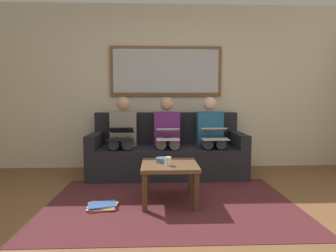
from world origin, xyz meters
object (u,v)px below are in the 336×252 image
Objects in this scene: laptop_white at (168,134)px; person_right at (123,134)px; laptop_silver at (214,134)px; person_middle at (167,133)px; framed_mirror at (166,71)px; laptop_black at (121,134)px; couch at (167,153)px; magazine_stack at (103,206)px; cup at (168,161)px; bowl at (162,160)px; coffee_table at (170,170)px; person_left at (211,133)px.

person_right is (0.64, -0.24, -0.02)m from laptop_white.
laptop_silver is 0.32× the size of person_middle.
laptop_silver is at bearing -179.58° from laptop_white.
laptop_black is at bearing 47.07° from framed_mirror.
magazine_stack is (0.70, 1.38, -0.29)m from couch.
framed_mirror is at bearing -91.15° from cup.
person_middle is (0.00, 0.07, 0.30)m from couch.
magazine_stack is at bearing 38.58° from laptop_silver.
cup reaches higher than bowl.
framed_mirror reaches higher than laptop_black.
person_middle is at bearing -90.71° from coffee_table.
person_left reaches higher than coffee_table.
laptop_black is at bearing -57.26° from bowl.
laptop_silver is at bearing -141.42° from magazine_stack.
cup is at bearing 120.99° from laptop_black.
coffee_table is 0.52× the size of person_left.
laptop_white is at bearing 90.00° from person_middle.
bowl is 0.77m from magazine_stack.
couch is 6.58× the size of magazine_stack.
bowl is at bearing -159.65° from magazine_stack.
laptop_silver reaches higher than laptop_white.
cup is 1.39m from person_right.
couch is at bearing -91.49° from cup.
laptop_black is (0.64, -0.01, -0.00)m from laptop_white.
couch is at bearing -90.67° from coffee_table.
laptop_white reaches higher than cup.
laptop_black is (0.63, -0.92, 0.27)m from coffee_table.
bowl is 0.86m from laptop_white.
person_left and person_middle have the same top height.
coffee_table is (0.01, 1.61, -1.19)m from framed_mirror.
laptop_silver is 1.28m from laptop_black.
framed_mirror is at bearing -47.40° from laptop_silver.
person_left is (-0.64, 0.07, 0.30)m from couch.
cup is 1.01m from laptop_white.
framed_mirror is 1.16m from laptop_white.
laptop_black is (0.61, -1.01, 0.16)m from cup.
bowl is 0.13× the size of person_middle.
person_middle is at bearing -118.18° from magazine_stack.
laptop_silver is at bearing -125.72° from coffee_table.
bowl is (0.08, -0.07, 0.09)m from coffee_table.
person_left is at bearing 180.00° from person_middle.
laptop_black is (0.64, 0.30, 0.32)m from couch.
bowl is at bearing 116.83° from person_right.
laptop_white is at bearing -123.36° from magazine_stack.
laptop_white is at bearing 178.86° from laptop_black.
framed_mirror reaches higher than couch.
laptop_silver is (-0.65, -0.91, 0.27)m from coffee_table.
person_left is 3.22× the size of laptop_white.
person_middle is 3.22× the size of laptop_white.
person_left reaches higher than cup.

